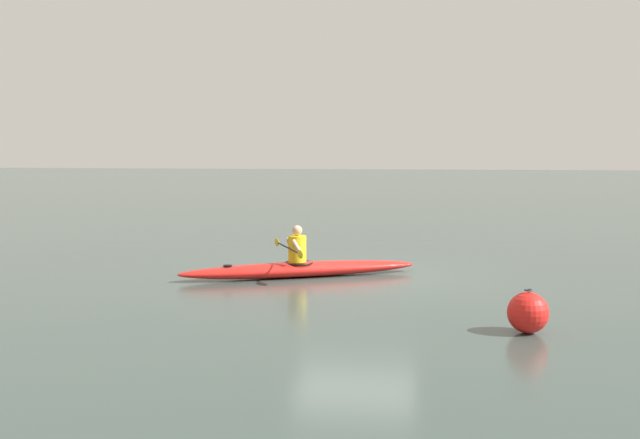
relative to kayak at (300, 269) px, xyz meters
The scene contains 4 objects.
ground_plane 1.16m from the kayak, 168.97° to the right, with size 160.00×160.00×0.00m, color #384742.
kayak is the anchor object (origin of this frame).
kayaker 0.48m from the kayak, 24.71° to the left, with size 1.02×2.15×0.76m.
mooring_buoy_white_far 5.90m from the kayak, 133.37° to the left, with size 0.60×0.60×0.64m.
Camera 1 is at (-1.50, 15.59, 2.65)m, focal length 42.83 mm.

